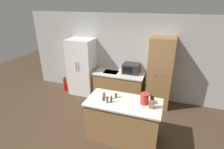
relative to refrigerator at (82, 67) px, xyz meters
The scene contains 16 objects.
ground_plane 2.74m from the refrigerator, 50.06° to the right, with size 14.00×14.00×0.00m, color #423021.
wall_back 1.74m from the refrigerator, 12.03° to the left, with size 7.20×0.06×2.60m.
refrigerator is the anchor object (origin of this frame).
back_counter 1.36m from the refrigerator, ahead, with size 1.53×0.71×0.88m.
pantry_cabinet 2.47m from the refrigerator, ahead, with size 0.67×0.63×2.05m.
kitchen_island 2.54m from the refrigerator, 41.66° to the right, with size 1.61×0.80×0.94m.
microwave 1.62m from the refrigerator, ahead, with size 0.50×0.39×0.29m.
knife_block 2.99m from the refrigerator, 34.94° to the right, with size 0.09×0.08×0.29m.
spice_bottle_tall_dark 2.27m from the refrigerator, 42.97° to the right, with size 0.05×0.05×0.13m.
spice_bottle_short_red 2.39m from the refrigerator, 49.41° to the right, with size 0.05×0.05×0.13m.
spice_bottle_amber_oil 2.39m from the refrigerator, 47.31° to the right, with size 0.04×0.04×0.13m.
spice_bottle_green_herb 2.15m from the refrigerator, 49.26° to the right, with size 0.06×0.06×0.12m.
spice_bottle_pale_salt 2.27m from the refrigerator, 50.51° to the right, with size 0.05×0.05×0.10m.
spice_bottle_orange_cap 2.28m from the refrigerator, 46.31° to the right, with size 0.04×0.04×0.11m.
kettle 2.79m from the refrigerator, 34.81° to the right, with size 0.17×0.17×0.26m.
fire_extinguisher 0.95m from the refrigerator, behind, with size 0.12×0.12×0.51m.
Camera 1 is at (1.01, -2.79, 2.92)m, focal length 28.00 mm.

